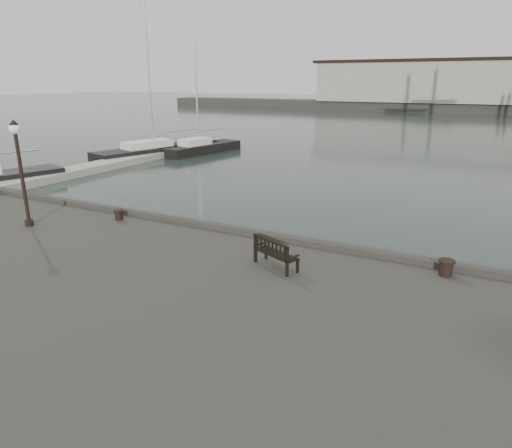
{
  "coord_description": "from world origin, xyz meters",
  "views": [
    {
      "loc": [
        6.14,
        -12.56,
        6.39
      ],
      "look_at": [
        -0.17,
        -0.5,
        2.1
      ],
      "focal_mm": 32.0,
      "sensor_mm": 36.0,
      "label": 1
    }
  ],
  "objects_px": {
    "bollard_right": "(446,268)",
    "yacht_d": "(202,150)",
    "bollard_left": "(119,215)",
    "lamp_post": "(19,159)",
    "yacht_b": "(160,152)",
    "bench": "(275,258)"
  },
  "relations": [
    {
      "from": "bollard_right",
      "to": "yacht_d",
      "type": "relative_size",
      "value": 0.04
    },
    {
      "from": "bollard_left",
      "to": "yacht_d",
      "type": "distance_m",
      "value": 26.39
    },
    {
      "from": "lamp_post",
      "to": "yacht_b",
      "type": "relative_size",
      "value": 0.23
    },
    {
      "from": "bollard_left",
      "to": "yacht_b",
      "type": "distance_m",
      "value": 25.22
    },
    {
      "from": "bollard_right",
      "to": "yacht_d",
      "type": "distance_m",
      "value": 32.88
    },
    {
      "from": "bollard_left",
      "to": "bollard_right",
      "type": "distance_m",
      "value": 11.07
    },
    {
      "from": "bench",
      "to": "lamp_post",
      "type": "relative_size",
      "value": 0.4
    },
    {
      "from": "bollard_left",
      "to": "bollard_right",
      "type": "height_order",
      "value": "bollard_right"
    },
    {
      "from": "bench",
      "to": "bollard_left",
      "type": "xyz_separation_m",
      "value": [
        -6.93,
        1.37,
        -0.07
      ]
    },
    {
      "from": "bench",
      "to": "bollard_right",
      "type": "xyz_separation_m",
      "value": [
        4.14,
        1.55,
        -0.04
      ]
    },
    {
      "from": "bollard_right",
      "to": "yacht_d",
      "type": "xyz_separation_m",
      "value": [
        -23.3,
        23.16,
        -1.54
      ]
    },
    {
      "from": "lamp_post",
      "to": "yacht_d",
      "type": "height_order",
      "value": "yacht_d"
    },
    {
      "from": "bollard_left",
      "to": "bollard_right",
      "type": "xyz_separation_m",
      "value": [
        11.07,
        0.18,
        0.03
      ]
    },
    {
      "from": "bench",
      "to": "yacht_d",
      "type": "bearing_deg",
      "value": 150.54
    },
    {
      "from": "bollard_left",
      "to": "yacht_b",
      "type": "relative_size",
      "value": 0.02
    },
    {
      "from": "bench",
      "to": "yacht_d",
      "type": "distance_m",
      "value": 31.3
    },
    {
      "from": "yacht_d",
      "to": "bollard_left",
      "type": "bearing_deg",
      "value": -52.02
    },
    {
      "from": "bollard_right",
      "to": "yacht_b",
      "type": "distance_m",
      "value": 32.83
    },
    {
      "from": "bench",
      "to": "bollard_left",
      "type": "distance_m",
      "value": 7.06
    },
    {
      "from": "lamp_post",
      "to": "bollard_right",
      "type": "bearing_deg",
      "value": 9.22
    },
    {
      "from": "bench",
      "to": "bollard_right",
      "type": "height_order",
      "value": "bench"
    },
    {
      "from": "yacht_b",
      "to": "lamp_post",
      "type": "bearing_deg",
      "value": -45.23
    }
  ]
}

